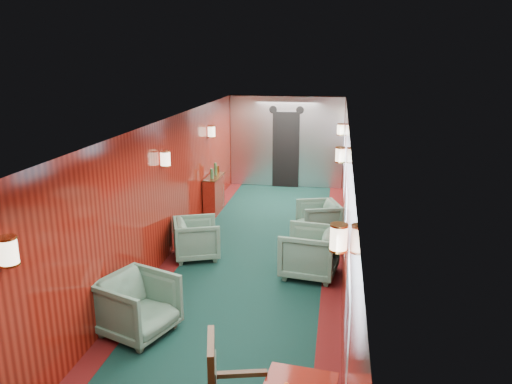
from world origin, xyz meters
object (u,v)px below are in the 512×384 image
(credenza, at_px, (214,193))
(armchair_left_near, at_px, (138,306))
(armchair_right_far, at_px, (318,219))
(armchair_left_far, at_px, (197,238))
(armchair_right_near, at_px, (309,252))

(credenza, xyz_separation_m, armchair_left_near, (0.30, -5.12, -0.04))
(armchair_left_near, relative_size, armchair_right_far, 1.11)
(armchair_left_far, bearing_deg, armchair_left_near, 158.01)
(credenza, height_order, armchair_right_far, credenza)
(credenza, relative_size, armchair_right_far, 1.46)
(credenza, relative_size, armchair_right_near, 1.28)
(credenza, xyz_separation_m, armchair_right_near, (2.31, -3.02, -0.03))
(credenza, height_order, armchair_left_far, credenza)
(armchair_left_near, xyz_separation_m, armchair_left_far, (0.04, 2.51, -0.03))
(armchair_left_near, relative_size, armchair_left_far, 1.10)
(armchair_right_far, bearing_deg, credenza, -134.41)
(armchair_left_far, height_order, armchair_right_far, armchair_left_far)
(armchair_left_far, xyz_separation_m, armchair_right_near, (1.97, -0.42, 0.05))
(armchair_left_near, relative_size, armchair_right_near, 0.97)
(armchair_left_far, relative_size, armchair_right_near, 0.88)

